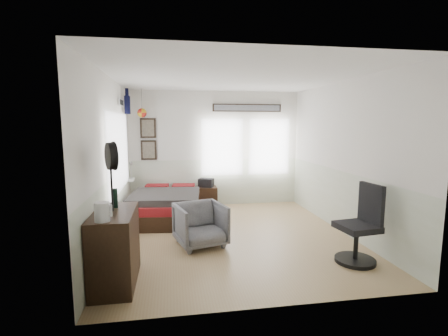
# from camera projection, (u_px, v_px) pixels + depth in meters

# --- Properties ---
(ground_plane) EXTENTS (4.00, 4.50, 0.01)m
(ground_plane) POSITION_uv_depth(u_px,v_px,m) (233.00, 236.00, 5.67)
(ground_plane) COLOR tan
(room_shell) EXTENTS (4.02, 4.52, 2.71)m
(room_shell) POSITION_uv_depth(u_px,v_px,m) (227.00, 143.00, 5.62)
(room_shell) COLOR silver
(room_shell) RESTS_ON ground_plane
(wall_decor) EXTENTS (3.55, 1.32, 1.44)m
(wall_decor) POSITION_uv_depth(u_px,v_px,m) (168.00, 117.00, 7.12)
(wall_decor) COLOR #32241A
(wall_decor) RESTS_ON room_shell
(bed) EXTENTS (1.47, 1.95, 0.58)m
(bed) POSITION_uv_depth(u_px,v_px,m) (167.00, 205.00, 6.66)
(bed) COLOR black
(bed) RESTS_ON ground_plane
(dresser) EXTENTS (0.48, 1.00, 0.90)m
(dresser) POSITION_uv_depth(u_px,v_px,m) (115.00, 248.00, 3.95)
(dresser) COLOR black
(dresser) RESTS_ON ground_plane
(armchair) EXTENTS (0.90, 0.92, 0.68)m
(armchair) POSITION_uv_depth(u_px,v_px,m) (201.00, 225.00, 5.20)
(armchair) COLOR gray
(armchair) RESTS_ON ground_plane
(nightstand) EXTENTS (0.49, 0.39, 0.49)m
(nightstand) POSITION_uv_depth(u_px,v_px,m) (206.00, 197.00, 7.59)
(nightstand) COLOR black
(nightstand) RESTS_ON ground_plane
(task_chair) EXTENTS (0.56, 0.56, 1.12)m
(task_chair) POSITION_uv_depth(u_px,v_px,m) (360.00, 231.00, 4.56)
(task_chair) COLOR black
(task_chair) RESTS_ON ground_plane
(kettle) EXTENTS (0.18, 0.16, 0.21)m
(kettle) POSITION_uv_depth(u_px,v_px,m) (102.00, 212.00, 3.49)
(kettle) COLOR silver
(kettle) RESTS_ON dresser
(bottle) EXTENTS (0.06, 0.06, 0.25)m
(bottle) POSITION_uv_depth(u_px,v_px,m) (115.00, 198.00, 4.07)
(bottle) COLOR black
(bottle) RESTS_ON dresser
(stand_fan) EXTENTS (0.22, 0.33, 0.84)m
(stand_fan) POSITION_uv_depth(u_px,v_px,m) (111.00, 157.00, 3.82)
(stand_fan) COLOR black
(stand_fan) RESTS_ON dresser
(black_bag) EXTENTS (0.39, 0.34, 0.20)m
(black_bag) POSITION_uv_depth(u_px,v_px,m) (206.00, 183.00, 7.54)
(black_bag) COLOR black
(black_bag) RESTS_ON nightstand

